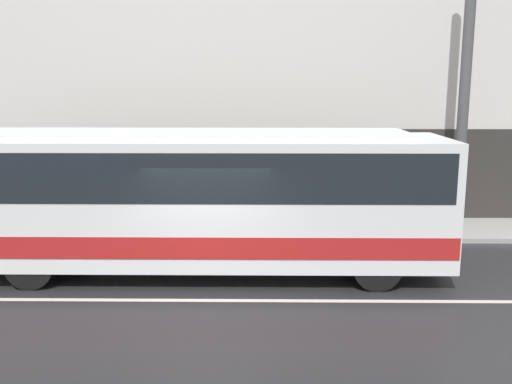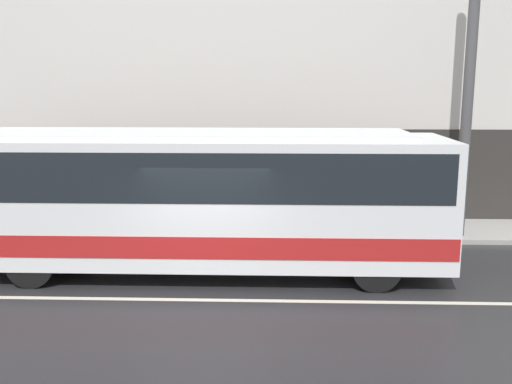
# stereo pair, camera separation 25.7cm
# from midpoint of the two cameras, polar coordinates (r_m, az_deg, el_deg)

# --- Properties ---
(ground_plane) EXTENTS (60.00, 60.00, 0.00)m
(ground_plane) POSITION_cam_midpoint_polar(r_m,az_deg,el_deg) (11.17, -4.49, -10.73)
(ground_plane) COLOR #262628
(sidewalk) EXTENTS (60.00, 2.36, 0.13)m
(sidewalk) POSITION_cam_midpoint_polar(r_m,az_deg,el_deg) (16.06, -2.46, -3.68)
(sidewalk) COLOR #A09E99
(sidewalk) RESTS_ON ground_plane
(building_facade) EXTENTS (60.00, 0.35, 11.07)m
(building_facade) POSITION_cam_midpoint_polar(r_m,az_deg,el_deg) (16.89, -2.26, 15.09)
(building_facade) COLOR silver
(building_facade) RESTS_ON ground_plane
(lane_stripe) EXTENTS (54.00, 0.14, 0.01)m
(lane_stripe) POSITION_cam_midpoint_polar(r_m,az_deg,el_deg) (11.17, -4.49, -10.71)
(lane_stripe) COLOR beige
(lane_stripe) RESTS_ON ground_plane
(transit_bus) EXTENTS (10.99, 2.57, 3.09)m
(transit_bus) POSITION_cam_midpoint_polar(r_m,az_deg,el_deg) (12.39, -6.11, -0.18)
(transit_bus) COLOR white
(transit_bus) RESTS_ON ground_plane
(utility_pole_near) EXTENTS (0.27, 0.27, 8.07)m
(utility_pole_near) POSITION_cam_midpoint_polar(r_m,az_deg,el_deg) (15.63, 20.99, 10.41)
(utility_pole_near) COLOR #4C4C4F
(utility_pole_near) RESTS_ON sidewalk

